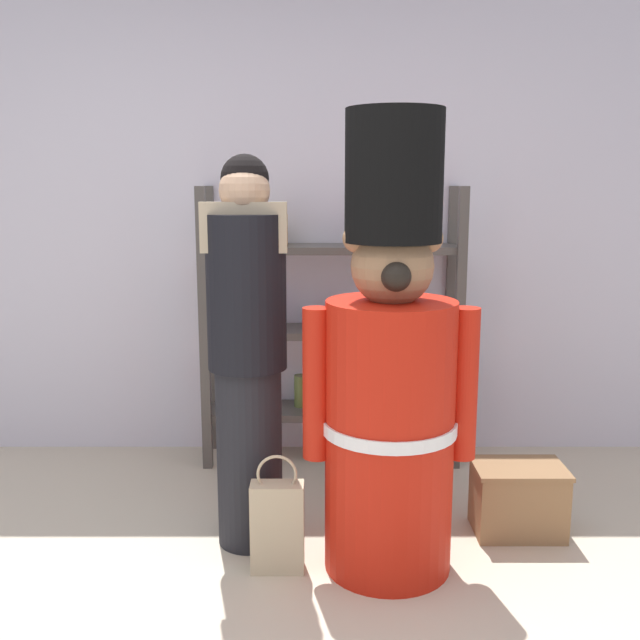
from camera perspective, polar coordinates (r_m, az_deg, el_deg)
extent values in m
cube|color=silver|center=(4.12, -3.40, 7.48)|extent=(6.40, 0.12, 2.60)
cube|color=#4C4742|center=(3.86, -8.90, -0.92)|extent=(0.05, 0.05, 1.52)
cube|color=#4C4742|center=(3.88, 11.26, -0.93)|extent=(0.05, 0.05, 1.52)
cube|color=#4C4742|center=(4.15, -8.25, -0.08)|extent=(0.05, 0.05, 1.52)
cube|color=#4C4742|center=(4.17, 10.49, -0.10)|extent=(0.05, 0.05, 1.52)
cube|color=#4C4742|center=(4.08, 1.15, -7.22)|extent=(1.36, 0.30, 0.04)
cube|color=#4C4742|center=(3.97, 1.18, -0.93)|extent=(1.36, 0.30, 0.04)
cube|color=#4C4742|center=(3.90, 1.20, 5.66)|extent=(1.36, 0.30, 0.04)
cylinder|color=white|center=(3.99, -6.96, 0.09)|extent=(0.08, 0.08, 0.10)
cylinder|color=blue|center=(3.93, -3.76, 0.02)|extent=(0.09, 0.09, 0.10)
cylinder|color=red|center=(3.95, -0.46, 0.14)|extent=(0.09, 0.09, 0.11)
cylinder|color=navy|center=(3.95, 2.82, -0.04)|extent=(0.09, 0.09, 0.09)
cylinder|color=pink|center=(4.01, 6.02, 0.21)|extent=(0.09, 0.09, 0.11)
cylinder|color=black|center=(4.00, 9.29, -0.07)|extent=(0.08, 0.08, 0.08)
cylinder|color=navy|center=(4.06, -6.07, -5.54)|extent=(0.06, 0.06, 0.21)
cylinder|color=#596B33|center=(4.07, -1.24, -5.63)|extent=(0.08, 0.08, 0.18)
cylinder|color=silver|center=(4.03, 3.58, -5.55)|extent=(0.06, 0.06, 0.22)
cylinder|color=#B27226|center=(4.10, 8.30, -5.36)|extent=(0.07, 0.07, 0.22)
cube|color=gold|center=(3.90, -3.31, 7.14)|extent=(0.13, 0.11, 0.16)
cube|color=#B21E2D|center=(3.91, 5.71, 6.97)|extent=(0.16, 0.13, 0.14)
cylinder|color=red|center=(2.89, 5.78, -9.25)|extent=(0.51, 0.51, 1.09)
cylinder|color=white|center=(2.87, 5.80, -8.32)|extent=(0.53, 0.53, 0.05)
sphere|color=#976F4D|center=(2.73, 6.05, 4.32)|extent=(0.32, 0.32, 0.32)
sphere|color=#976F4D|center=(2.71, 3.25, 6.49)|extent=(0.11, 0.11, 0.11)
sphere|color=#976F4D|center=(2.74, 8.91, 6.42)|extent=(0.11, 0.11, 0.11)
cylinder|color=black|center=(2.72, 6.19, 11.26)|extent=(0.36, 0.36, 0.49)
cylinder|color=red|center=(2.81, 0.00, -5.08)|extent=(0.11, 0.11, 0.60)
cylinder|color=red|center=(2.86, 11.61, -5.00)|extent=(0.11, 0.11, 0.60)
sphere|color=black|center=(2.59, 6.35, 3.44)|extent=(0.11, 0.11, 0.11)
cylinder|color=black|center=(3.14, -5.34, -10.66)|extent=(0.28, 0.28, 0.78)
cylinder|color=black|center=(2.96, -5.58, 2.21)|extent=(0.33, 0.33, 0.64)
sphere|color=tan|center=(2.92, -5.72, 10.20)|extent=(0.21, 0.21, 0.21)
cube|color=tan|center=(2.86, -5.81, 7.31)|extent=(0.34, 0.04, 0.20)
sphere|color=black|center=(2.94, -5.70, 11.10)|extent=(0.20, 0.20, 0.20)
cube|color=#C1AD89|center=(2.99, -3.13, -16.09)|extent=(0.21, 0.10, 0.37)
torus|color=#C1AD89|center=(2.89, -3.18, -12.12)|extent=(0.16, 0.01, 0.16)
cube|color=olive|center=(3.41, 15.69, -13.70)|extent=(0.38, 0.27, 0.29)
cube|color=olive|center=(3.35, 15.83, -11.27)|extent=(0.40, 0.28, 0.02)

